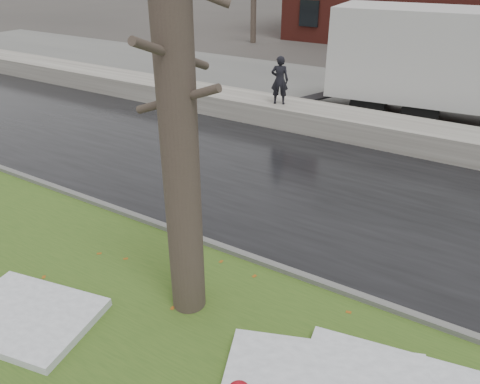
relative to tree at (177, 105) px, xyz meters
The scene contains 10 objects.
ground 3.59m from the tree, 87.85° to the left, with size 120.00×120.00×0.00m, color #47423D.
verge 3.57m from the tree, 87.74° to the right, with size 60.00×4.50×0.04m, color #34521B.
road 6.23m from the tree, 89.73° to the left, with size 60.00×7.00×0.03m, color black.
parking_lot 14.09m from the tree, 89.90° to the left, with size 60.00×9.00×0.03m, color slate.
curb 3.83m from the tree, 89.16° to the left, with size 60.00×0.15×0.14m, color slate.
snowbank 9.86m from the tree, 89.85° to the left, with size 60.00×1.60×0.75m, color #B3AFA4.
tree is the anchor object (origin of this frame).
box_truck 12.54m from the tree, 80.85° to the left, with size 11.43×3.47×3.78m.
worker 9.79m from the tree, 108.52° to the left, with size 0.59×0.38×1.61m, color black.
snow_patch_far 4.33m from the tree, 139.24° to the right, with size 2.20×1.60×0.14m, color white.
Camera 1 is at (3.99, -5.49, 5.42)m, focal length 35.00 mm.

